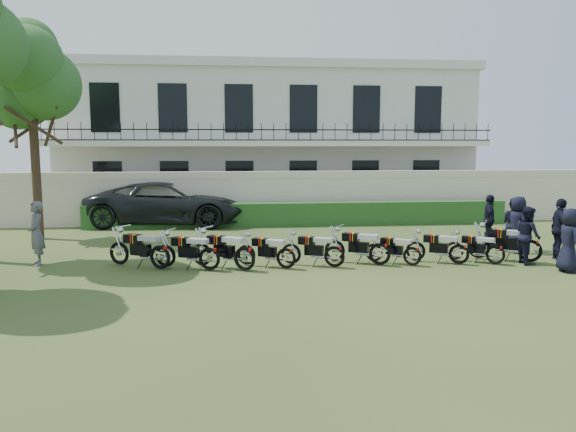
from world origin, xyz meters
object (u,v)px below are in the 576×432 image
(tree_west_near, at_px, (32,76))
(motorcycle_6, at_px, (413,252))
(officer_3, at_px, (517,225))
(officer_0, at_px, (569,240))
(motorcycle_0, at_px, (160,251))
(motorcycle_7, at_px, (459,249))
(motorcycle_9, at_px, (531,245))
(motorcycle_4, at_px, (335,251))
(motorcycle_8, at_px, (496,250))
(officer_4, at_px, (513,224))
(officer_2, at_px, (560,229))
(motorcycle_1, at_px, (209,253))
(motorcycle_5, at_px, (380,249))
(officer_1, at_px, (528,235))
(motorcycle_2, at_px, (245,253))
(motorcycle_3, at_px, (286,253))
(suv, at_px, (168,203))
(inspector, at_px, (36,233))
(officer_5, at_px, (489,220))

(tree_west_near, bearing_deg, motorcycle_6, -26.23)
(motorcycle_6, height_order, officer_3, officer_3)
(motorcycle_6, height_order, officer_0, officer_0)
(tree_west_near, distance_m, motorcycle_0, 9.30)
(motorcycle_7, xyz_separation_m, motorcycle_9, (2.19, 0.03, 0.07))
(motorcycle_4, distance_m, motorcycle_8, 4.73)
(tree_west_near, bearing_deg, officer_4, -13.35)
(officer_2, bearing_deg, motorcycle_9, 119.50)
(motorcycle_1, distance_m, officer_3, 9.92)
(motorcycle_6, bearing_deg, officer_0, -70.38)
(motorcycle_8, distance_m, officer_2, 2.35)
(motorcycle_1, bearing_deg, motorcycle_6, -66.42)
(officer_4, bearing_deg, motorcycle_5, 92.65)
(motorcycle_5, xyz_separation_m, motorcycle_8, (3.38, -0.22, -0.07))
(motorcycle_4, relative_size, motorcycle_9, 0.93)
(officer_1, xyz_separation_m, officer_2, (1.25, 0.42, 0.09))
(motorcycle_2, relative_size, motorcycle_7, 1.11)
(motorcycle_8, bearing_deg, motorcycle_4, 126.43)
(motorcycle_1, distance_m, motorcycle_6, 5.77)
(motorcycle_8, xyz_separation_m, officer_4, (1.67, 2.19, 0.43))
(officer_4, bearing_deg, motorcycle_3, 86.77)
(motorcycle_5, xyz_separation_m, officer_0, (4.94, -1.28, 0.38))
(motorcycle_0, relative_size, officer_3, 1.02)
(motorcycle_2, distance_m, motorcycle_6, 4.81)
(motorcycle_8, bearing_deg, motorcycle_2, 128.19)
(motorcycle_8, bearing_deg, officer_2, -40.03)
(motorcycle_4, distance_m, suv, 10.68)
(motorcycle_5, distance_m, suv, 11.33)
(motorcycle_2, bearing_deg, officer_1, -56.43)
(motorcycle_5, height_order, officer_1, officer_1)
(motorcycle_0, relative_size, motorcycle_8, 1.31)
(motorcycle_3, bearing_deg, motorcycle_0, 114.46)
(officer_2, bearing_deg, motorcycle_8, 113.91)
(motorcycle_1, bearing_deg, tree_west_near, 70.51)
(officer_0, bearing_deg, inspector, 84.53)
(motorcycle_9, distance_m, officer_4, 2.15)
(motorcycle_3, distance_m, suv, 10.06)
(motorcycle_7, xyz_separation_m, officer_5, (2.29, 2.93, 0.42))
(motorcycle_7, height_order, inspector, inspector)
(motorcycle_1, bearing_deg, motorcycle_8, -66.86)
(motorcycle_4, height_order, suv, suv)
(tree_west_near, height_order, motorcycle_5, tree_west_near)
(officer_4, bearing_deg, motorcycle_4, 89.59)
(motorcycle_7, height_order, motorcycle_9, motorcycle_9)
(motorcycle_2, distance_m, officer_2, 9.54)
(tree_west_near, height_order, motorcycle_4, tree_west_near)
(motorcycle_4, height_order, officer_2, officer_2)
(motorcycle_4, relative_size, officer_4, 1.02)
(motorcycle_8, distance_m, officer_5, 3.30)
(motorcycle_7, bearing_deg, inspector, 113.80)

